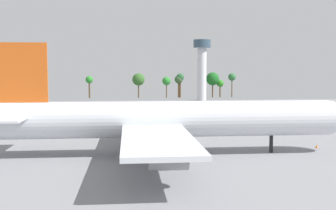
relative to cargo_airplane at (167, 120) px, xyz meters
The scene contains 6 objects.
ground_plane 6.58m from the cargo_airplane, ahead, with size 274.47×274.47×0.00m, color gray.
cargo_airplane is the anchor object (origin of this frame).
maintenance_van 42.10m from the cargo_airplane, 90.40° to the left, with size 4.74×5.62×2.12m.
safety_cone_nose 31.94m from the cargo_airplane, ahead, with size 0.49×0.49×0.70m, color orange.
control_tower 139.39m from the cargo_airplane, 77.29° to the left, with size 8.82×8.82×30.94m.
tree_line_backdrop 159.26m from the cargo_airplane, 82.23° to the left, with size 84.66×7.40×14.20m.
Camera 1 is at (-7.41, -77.86, 16.06)m, focal length 45.00 mm.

